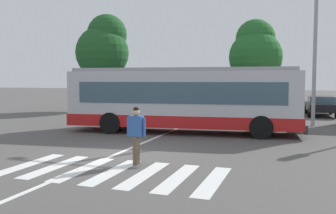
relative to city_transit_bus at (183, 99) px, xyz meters
name	(u,v)px	position (x,y,z in m)	size (l,w,h in m)	color
ground_plane	(119,155)	(-0.49, -5.73, -1.59)	(160.00, 160.00, 0.00)	#514F4C
city_transit_bus	(183,99)	(0.00, 0.00, 0.00)	(11.05, 3.72, 3.06)	black
pedestrian_crossing_street	(136,132)	(0.59, -6.76, -0.62)	(0.58, 0.33, 1.72)	brown
parked_car_blue	(143,101)	(-6.76, 11.17, -0.82)	(1.89, 4.51, 1.35)	black
parked_car_charcoal	(171,102)	(-4.19, 10.64, -0.82)	(2.01, 4.57, 1.35)	black
parked_car_teal	(206,102)	(-1.35, 10.73, -0.82)	(1.97, 4.55, 1.35)	black
parked_car_red	(242,103)	(1.29, 11.01, -0.82)	(2.11, 4.61, 1.35)	black
parked_car_champagne	(281,104)	(4.08, 11.01, -0.82)	(2.16, 4.63, 1.35)	black
parked_car_black	(321,105)	(6.76, 10.85, -0.82)	(2.02, 4.58, 1.35)	black
twin_arm_street_lamp	(316,16)	(5.98, 4.55, 4.31)	(4.50, 0.32, 9.67)	#939399
background_tree_left	(104,47)	(-9.76, 10.04, 3.55)	(4.30, 4.30, 7.82)	brown
background_tree_right	(255,52)	(1.94, 13.81, 3.16)	(4.25, 4.25, 7.40)	brown
crosswalk_painted_stripes	(113,172)	(0.35, -7.79, -1.58)	(6.02, 2.89, 0.01)	silver
lane_center_line	(139,145)	(-0.65, -3.73, -1.58)	(0.16, 24.00, 0.01)	silver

